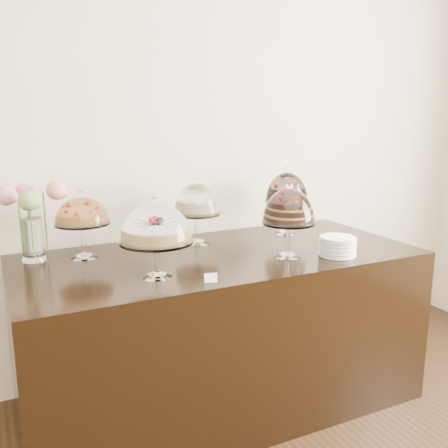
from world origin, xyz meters
name	(u,v)px	position (x,y,z in m)	size (l,w,h in m)	color
wall_back	(156,140)	(0.00, 3.00, 1.50)	(5.00, 0.04, 3.00)	beige
display_counter	(220,329)	(0.17, 2.45, 0.45)	(2.20, 1.00, 0.90)	black
cake_stand_sugar_sponge	(156,226)	(-0.27, 2.23, 1.15)	(0.35, 0.35, 0.39)	white
cake_stand_choco_layer	(289,209)	(0.48, 2.24, 1.16)	(0.29, 0.29, 0.41)	white
cake_stand_cheesecake	(197,202)	(0.15, 2.72, 1.15)	(0.28, 0.28, 0.40)	white
cake_stand_dark_choco	(287,190)	(0.77, 2.71, 1.18)	(0.28, 0.28, 0.43)	white
cake_stand_fruit_tart	(82,214)	(-0.52, 2.71, 1.14)	(0.29, 0.29, 0.37)	white
flower_vase	(31,213)	(-0.77, 2.76, 1.16)	(0.35, 0.32, 0.42)	white
plate_stack	(337,246)	(0.73, 2.14, 0.95)	(0.20, 0.20, 0.10)	white
price_card_left	(211,278)	(-0.07, 2.04, 0.92)	(0.06, 0.01, 0.04)	white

